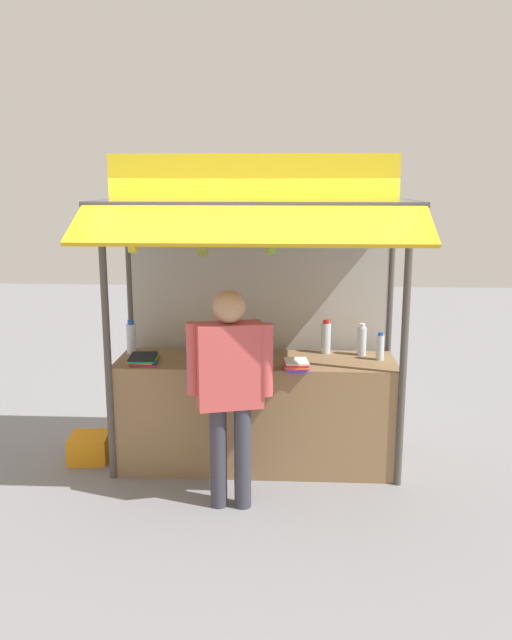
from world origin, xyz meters
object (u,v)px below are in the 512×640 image
(water_bottle_back_right, at_px, (380,347))
(plastic_crate, at_px, (89,448))
(magazine_stack_front_right, at_px, (240,359))
(banana_bunch_leftmost, at_px, (203,246))
(water_bottle_center, at_px, (326,337))
(vendor_person, at_px, (230,380))
(banana_bunch_inner_left, at_px, (132,242))
(water_bottle_right, at_px, (131,338))
(water_bottle_front_left, at_px, (362,340))
(magazine_stack_back_left, at_px, (144,359))
(magazine_stack_left, at_px, (296,365))
(banana_bunch_inner_right, at_px, (271,245))
(banana_bunch_rightmost, at_px, (361,240))

(water_bottle_back_right, relative_size, plastic_crate, 0.72)
(magazine_stack_front_right, height_order, banana_bunch_leftmost, banana_bunch_leftmost)
(water_bottle_center, distance_m, vendor_person, 1.29)
(banana_bunch_inner_left, bearing_deg, water_bottle_right, 108.06)
(water_bottle_front_left, relative_size, banana_bunch_leftmost, 0.98)
(water_bottle_back_right, relative_size, magazine_stack_back_left, 0.78)
(water_bottle_front_left, distance_m, magazine_stack_front_right, 1.11)
(banana_bunch_inner_left, bearing_deg, banana_bunch_leftmost, 0.11)
(magazine_stack_left, height_order, plastic_crate, magazine_stack_left)
(water_bottle_back_right, height_order, magazine_stack_left, water_bottle_back_right)
(vendor_person, bearing_deg, banana_bunch_inner_left, 141.56)
(banana_bunch_inner_left, distance_m, vendor_person, 1.30)
(water_bottle_front_left, relative_size, plastic_crate, 0.85)
(magazine_stack_left, bearing_deg, banana_bunch_inner_right, -141.68)
(water_bottle_front_left, distance_m, water_bottle_back_right, 0.20)
(water_bottle_front_left, xyz_separation_m, plastic_crate, (-2.44, -0.20, -0.98))
(water_bottle_front_left, relative_size, water_bottle_back_right, 1.17)
(water_bottle_back_right, height_order, plastic_crate, water_bottle_back_right)
(plastic_crate, bearing_deg, banana_bunch_leftmost, -21.09)
(banana_bunch_rightmost, height_order, banana_bunch_leftmost, same)
(magazine_stack_front_right, xyz_separation_m, banana_bunch_rightmost, (0.95, -0.32, 1.04))
(magazine_stack_back_left, relative_size, plastic_crate, 0.92)
(magazine_stack_left, bearing_deg, water_bottle_back_right, 23.97)
(banana_bunch_inner_left, distance_m, banana_bunch_leftmost, 0.55)
(water_bottle_right, bearing_deg, water_bottle_back_right, -2.38)
(water_bottle_center, distance_m, banana_bunch_inner_right, 1.22)
(water_bottle_right, distance_m, plastic_crate, 1.08)
(water_bottle_center, relative_size, banana_bunch_inner_left, 1.16)
(water_bottle_back_right, height_order, banana_bunch_inner_left, banana_bunch_inner_left)
(magazine_stack_front_right, bearing_deg, water_bottle_center, 26.30)
(vendor_person, xyz_separation_m, plastic_crate, (-1.36, 0.77, -0.91))
(water_bottle_right, distance_m, banana_bunch_rightmost, 2.23)
(banana_bunch_inner_right, relative_size, vendor_person, 0.16)
(water_bottle_center, bearing_deg, banana_bunch_inner_right, -124.62)
(water_bottle_right, bearing_deg, banana_bunch_rightmost, -16.58)
(magazine_stack_back_left, xyz_separation_m, banana_bunch_inner_left, (0.02, -0.31, 1.02))
(banana_bunch_inner_right, bearing_deg, water_bottle_front_left, 38.72)
(water_bottle_center, relative_size, magazine_stack_front_right, 1.18)
(magazine_stack_front_right, bearing_deg, vendor_person, -91.90)
(water_bottle_front_left, xyz_separation_m, water_bottle_back_right, (0.14, -0.15, -0.02))
(water_bottle_right, distance_m, water_bottle_center, 1.74)
(magazine_stack_back_left, distance_m, plastic_crate, 1.05)
(banana_bunch_inner_left, height_order, vendor_person, banana_bunch_inner_left)
(magazine_stack_back_left, height_order, plastic_crate, magazine_stack_back_left)
(water_bottle_front_left, distance_m, banana_bunch_inner_left, 2.17)
(banana_bunch_rightmost, xyz_separation_m, banana_bunch_inner_left, (-1.75, -0.00, -0.03))
(magazine_stack_front_right, relative_size, vendor_person, 0.15)
(banana_bunch_leftmost, relative_size, vendor_person, 0.17)
(water_bottle_front_left, bearing_deg, water_bottle_right, -178.43)
(water_bottle_front_left, height_order, banana_bunch_inner_right, banana_bunch_inner_right)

